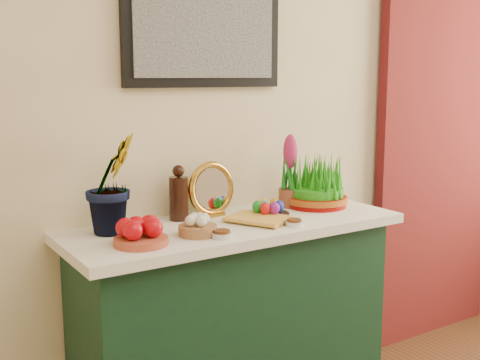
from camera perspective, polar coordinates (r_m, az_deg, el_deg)
name	(u,v)px	position (r m, az deg, el deg)	size (l,w,h in m)	color
sideboard	(234,329)	(2.61, -0.61, -13.91)	(1.30, 0.45, 0.85)	#12321C
tablecloth	(233,226)	(2.47, -0.63, -4.41)	(1.40, 0.55, 0.04)	white
hyacinth_green	(112,167)	(2.29, -12.08, 1.21)	(0.25, 0.21, 0.50)	#156618
apple_bowl	(141,234)	(2.15, -9.39, -5.05)	(0.23, 0.23, 0.10)	#A8452C
garlic_basket	(198,227)	(2.25, -4.04, -4.42)	(0.18, 0.18, 0.08)	#A77143
vinegar_cruet	(179,196)	(2.48, -5.83, -1.51)	(0.08, 0.08, 0.23)	black
mirror	(212,190)	(2.55, -2.71, -0.92)	(0.24, 0.08, 0.23)	#B98228
book	(248,223)	(2.38, 0.75, -4.08)	(0.16, 0.24, 0.03)	gold
spice_dish_left	(222,234)	(2.22, -1.73, -5.17)	(0.08, 0.08, 0.03)	silver
spice_dish_right	(294,223)	(2.40, 5.17, -4.06)	(0.07, 0.07, 0.03)	silver
egg_plate	(268,210)	(2.54, 2.71, -2.89)	(0.19, 0.19, 0.07)	black
hyacinth_pink	(290,174)	(2.73, 4.75, 0.53)	(0.10, 0.10, 0.33)	brown
wheatgrass_sabzeh	(317,185)	(2.75, 7.27, -0.45)	(0.28, 0.28, 0.23)	#8F0502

